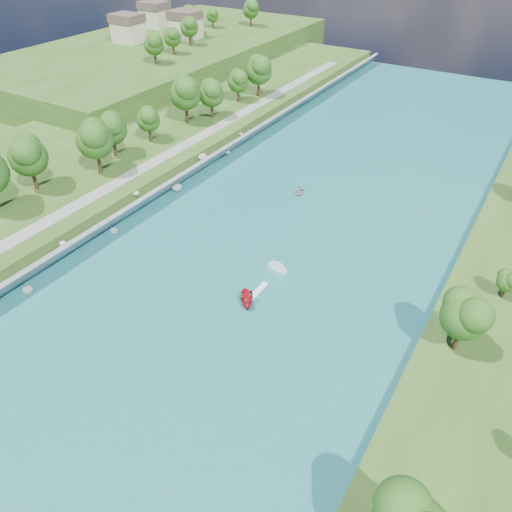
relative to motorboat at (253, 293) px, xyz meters
The scene contains 11 objects.
ground 11.42m from the motorboat, 111.91° to the right, with size 260.00×260.00×0.00m, color #2D5119.
river_water 10.36m from the motorboat, 114.29° to the left, with size 55.00×240.00×0.10m, color #1B5F67.
berm_west 55.07m from the motorboat, behind, with size 45.00×240.00×3.50m, color #2D5119.
ridge_west 121.11m from the motorboat, 135.78° to the left, with size 60.00×120.00×9.00m, color #2D5119.
riprap_bank 31.47m from the motorboat, 163.12° to the left, with size 4.33×236.00×4.05m.
riverside_path 38.04m from the motorboat, 165.62° to the left, with size 3.00×200.00×0.10m, color gray.
ridge_houses 129.57m from the motorboat, 136.10° to the left, with size 29.50×29.50×8.40m.
trees_west 45.61m from the motorboat, behind, with size 17.58×150.71×13.55m.
trees_ridge 119.72m from the motorboat, 130.05° to the left, with size 21.15×62.33×10.65m.
motorboat is the anchor object (origin of this frame).
raft 32.08m from the motorboat, 105.40° to the left, with size 2.94×3.60×1.57m.
Camera 1 is at (33.27, -36.05, 46.99)m, focal length 35.00 mm.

